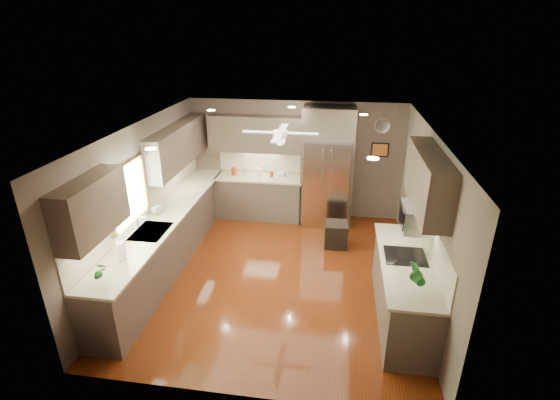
% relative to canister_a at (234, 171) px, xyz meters
% --- Properties ---
extents(floor, '(5.00, 5.00, 0.00)m').
position_rel_canister_a_xyz_m(floor, '(1.28, -2.21, -1.02)').
color(floor, '#4E1D0A').
rests_on(floor, ground).
extents(ceiling, '(5.00, 5.00, 0.00)m').
position_rel_canister_a_xyz_m(ceiling, '(1.28, -2.21, 1.48)').
color(ceiling, white).
rests_on(ceiling, ground).
extents(wall_back, '(4.50, 0.00, 4.50)m').
position_rel_canister_a_xyz_m(wall_back, '(1.28, 0.29, 0.23)').
color(wall_back, brown).
rests_on(wall_back, ground).
extents(wall_front, '(4.50, 0.00, 4.50)m').
position_rel_canister_a_xyz_m(wall_front, '(1.28, -4.71, 0.23)').
color(wall_front, brown).
rests_on(wall_front, ground).
extents(wall_left, '(0.00, 5.00, 5.00)m').
position_rel_canister_a_xyz_m(wall_left, '(-0.97, -2.21, 0.23)').
color(wall_left, brown).
rests_on(wall_left, ground).
extents(wall_right, '(0.00, 5.00, 5.00)m').
position_rel_canister_a_xyz_m(wall_right, '(3.53, -2.21, 0.23)').
color(wall_right, brown).
rests_on(wall_right, ground).
extents(canister_a, '(0.14, 0.14, 0.18)m').
position_rel_canister_a_xyz_m(canister_a, '(0.00, 0.00, 0.00)').
color(canister_a, maroon).
rests_on(canister_a, back_run).
extents(canister_b, '(0.11, 0.11, 0.13)m').
position_rel_canister_a_xyz_m(canister_b, '(0.23, 0.00, -0.01)').
color(canister_b, silver).
rests_on(canister_b, back_run).
extents(canister_c, '(0.15, 0.15, 0.19)m').
position_rel_canister_a_xyz_m(canister_c, '(0.53, -0.02, 0.01)').
color(canister_c, beige).
rests_on(canister_c, back_run).
extents(canister_d, '(0.10, 0.10, 0.12)m').
position_rel_canister_a_xyz_m(canister_d, '(0.82, 0.00, -0.02)').
color(canister_d, maroon).
rests_on(canister_d, back_run).
extents(soap_bottle, '(0.12, 0.12, 0.21)m').
position_rel_canister_a_xyz_m(soap_bottle, '(-0.80, -2.11, 0.02)').
color(soap_bottle, white).
rests_on(soap_bottle, left_run).
extents(potted_plant_left, '(0.19, 0.14, 0.31)m').
position_rel_canister_a_xyz_m(potted_plant_left, '(-0.68, -4.07, 0.08)').
color(potted_plant_left, '#17531E').
rests_on(potted_plant_left, left_run).
extents(potted_plant_right, '(0.24, 0.21, 0.37)m').
position_rel_canister_a_xyz_m(potted_plant_right, '(3.20, -3.62, 0.10)').
color(potted_plant_right, '#17531E').
rests_on(potted_plant_right, right_run).
extents(bowl, '(0.26, 0.26, 0.05)m').
position_rel_canister_a_xyz_m(bowl, '(1.03, 0.01, -0.05)').
color(bowl, beige).
rests_on(bowl, back_run).
extents(left_run, '(0.65, 4.70, 1.45)m').
position_rel_canister_a_xyz_m(left_run, '(-0.67, -2.06, -0.54)').
color(left_run, '#4F4239').
rests_on(left_run, ground).
extents(back_run, '(1.85, 0.65, 1.45)m').
position_rel_canister_a_xyz_m(back_run, '(0.56, -0.00, -0.54)').
color(back_run, '#4F4239').
rests_on(back_run, ground).
extents(uppers, '(4.50, 4.70, 0.95)m').
position_rel_canister_a_xyz_m(uppers, '(0.54, -1.50, 0.85)').
color(uppers, '#4F4239').
rests_on(uppers, wall_left).
extents(window, '(0.05, 1.12, 0.92)m').
position_rel_canister_a_xyz_m(window, '(-0.94, -2.71, 0.53)').
color(window, '#BFF2B2').
rests_on(window, wall_left).
extents(sink, '(0.50, 0.70, 0.32)m').
position_rel_canister_a_xyz_m(sink, '(-0.65, -2.71, -0.11)').
color(sink, silver).
rests_on(sink, left_run).
extents(refrigerator, '(1.06, 0.75, 2.45)m').
position_rel_canister_a_xyz_m(refrigerator, '(1.98, -0.05, 0.17)').
color(refrigerator, silver).
rests_on(refrigerator, ground).
extents(right_run, '(0.70, 2.20, 1.45)m').
position_rel_canister_a_xyz_m(right_run, '(3.21, -3.01, -0.54)').
color(right_run, '#4F4239').
rests_on(right_run, ground).
extents(microwave, '(0.43, 0.55, 0.34)m').
position_rel_canister_a_xyz_m(microwave, '(3.31, -2.76, 0.46)').
color(microwave, silver).
rests_on(microwave, wall_right).
extents(ceiling_fan, '(1.18, 1.18, 0.32)m').
position_rel_canister_a_xyz_m(ceiling_fan, '(1.28, -1.91, 1.31)').
color(ceiling_fan, white).
rests_on(ceiling_fan, ceiling).
extents(recessed_lights, '(2.84, 3.14, 0.01)m').
position_rel_canister_a_xyz_m(recessed_lights, '(1.24, -1.81, 1.47)').
color(recessed_lights, white).
rests_on(recessed_lights, ceiling).
extents(wall_clock, '(0.30, 0.03, 0.30)m').
position_rel_canister_a_xyz_m(wall_clock, '(3.03, 0.27, 1.03)').
color(wall_clock, white).
rests_on(wall_clock, wall_back).
extents(framed_print, '(0.36, 0.03, 0.30)m').
position_rel_canister_a_xyz_m(framed_print, '(3.03, 0.27, 0.53)').
color(framed_print, black).
rests_on(framed_print, wall_back).
extents(stool, '(0.44, 0.44, 0.49)m').
position_rel_canister_a_xyz_m(stool, '(2.24, -1.07, -0.78)').
color(stool, black).
rests_on(stool, ground).
extents(paper_towel, '(0.11, 0.11, 0.28)m').
position_rel_canister_a_xyz_m(paper_towel, '(-0.66, -3.56, 0.06)').
color(paper_towel, white).
rests_on(paper_towel, left_run).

